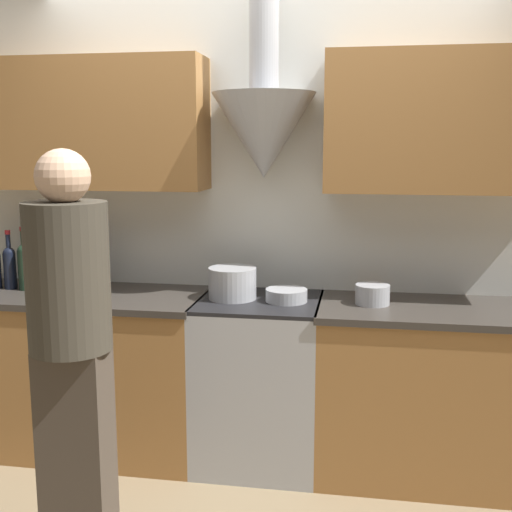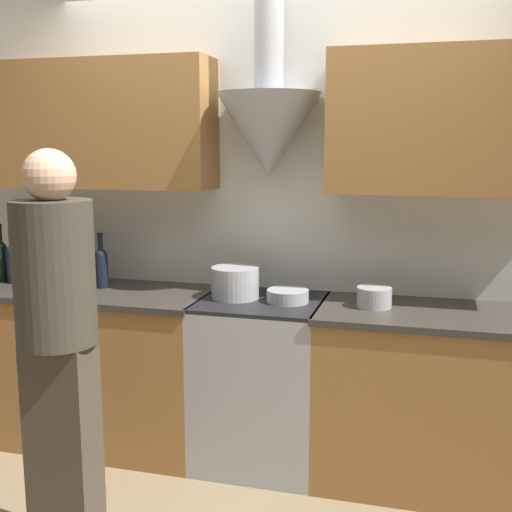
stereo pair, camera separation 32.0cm
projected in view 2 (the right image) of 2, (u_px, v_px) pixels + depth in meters
The scene contains 18 objects.
ground_plane at pixel (243, 491), 3.17m from camera, with size 12.00×12.00×0.00m, color #847051.
wall_back at pixel (268, 185), 3.50m from camera, with size 8.40×0.54×2.60m.
counter_left at pixel (93, 364), 3.68m from camera, with size 1.38×0.62×0.89m.
counter_right at pixel (437, 399), 3.18m from camera, with size 1.19×0.62×0.89m.
stove_range at pixel (261, 381), 3.42m from camera, with size 0.64×0.60×0.89m.
wine_bottle_0 at pixel (1, 259), 3.78m from camera, with size 0.07×0.07×0.34m.
wine_bottle_1 at pixel (12, 262), 3.74m from camera, with size 0.07×0.07×0.31m.
wine_bottle_2 at pixel (26, 261), 3.72m from camera, with size 0.07×0.07×0.33m.
wine_bottle_3 at pixel (40, 260), 3.69m from camera, with size 0.08×0.08×0.35m.
wine_bottle_4 at pixel (56, 264), 3.67m from camera, with size 0.07×0.07×0.32m.
wine_bottle_5 at pixel (70, 263), 3.65m from camera, with size 0.08×0.08×0.33m.
wine_bottle_6 at pixel (87, 264), 3.64m from camera, with size 0.07×0.07×0.32m.
wine_bottle_7 at pixel (101, 266), 3.62m from camera, with size 0.07×0.07×0.31m.
stock_pot at pixel (235, 283), 3.37m from camera, with size 0.25×0.25×0.17m.
mixing_bowl at pixel (288, 296), 3.29m from camera, with size 0.22×0.22×0.07m.
orange_fruit at pixel (374, 291), 3.36m from camera, with size 0.08×0.08×0.08m.
saucepan at pixel (374, 297), 3.19m from camera, with size 0.17×0.17×0.10m.
person_foreground_left at pixel (58, 337), 2.55m from camera, with size 0.32×0.32×1.68m.
Camera 2 is at (0.83, -2.80, 1.69)m, focal length 45.00 mm.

